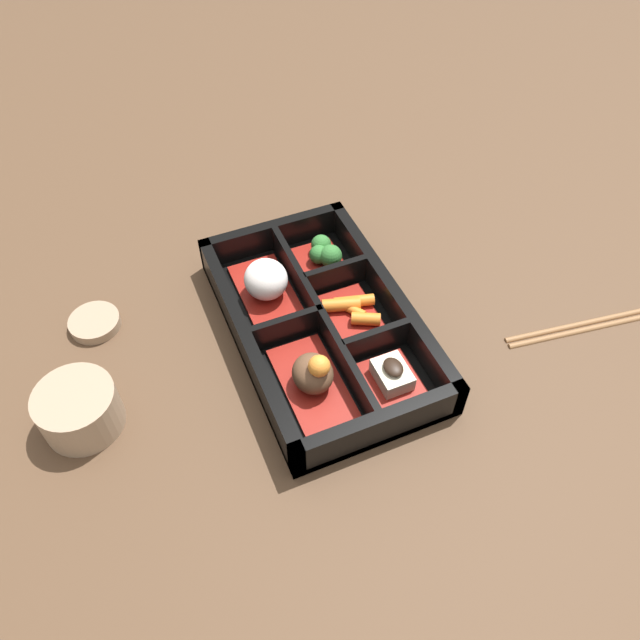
% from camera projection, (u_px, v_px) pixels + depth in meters
% --- Properties ---
extents(ground_plane, '(3.00, 3.00, 0.00)m').
position_uv_depth(ground_plane, '(320.00, 334.00, 0.73)').
color(ground_plane, '#4C3523').
extents(bento_base, '(0.32, 0.19, 0.01)m').
position_uv_depth(bento_base, '(320.00, 331.00, 0.73)').
color(bento_base, black).
rests_on(bento_base, ground_plane).
extents(bento_rim, '(0.32, 0.19, 0.05)m').
position_uv_depth(bento_rim, '(321.00, 320.00, 0.71)').
color(bento_rim, black).
rests_on(bento_rim, ground_plane).
extents(bowl_stew, '(0.12, 0.06, 0.06)m').
position_uv_depth(bowl_stew, '(313.00, 376.00, 0.65)').
color(bowl_stew, maroon).
rests_on(bowl_stew, bento_base).
extents(bowl_rice, '(0.12, 0.06, 0.05)m').
position_uv_depth(bowl_rice, '(266.00, 283.00, 0.74)').
color(bowl_rice, maroon).
rests_on(bowl_rice, bento_base).
extents(bowl_tofu, '(0.07, 0.06, 0.03)m').
position_uv_depth(bowl_tofu, '(392.00, 376.00, 0.66)').
color(bowl_tofu, maroon).
rests_on(bowl_tofu, bento_base).
extents(bowl_carrots, '(0.09, 0.06, 0.02)m').
position_uv_depth(bowl_carrots, '(352.00, 312.00, 0.73)').
color(bowl_carrots, maroon).
rests_on(bowl_carrots, bento_base).
extents(bowl_greens, '(0.07, 0.06, 0.03)m').
position_uv_depth(bowl_greens, '(323.00, 255.00, 0.78)').
color(bowl_greens, maroon).
rests_on(bowl_greens, bento_base).
extents(tea_cup, '(0.08, 0.08, 0.05)m').
position_uv_depth(tea_cup, '(79.00, 409.00, 0.63)').
color(tea_cup, gray).
rests_on(tea_cup, ground_plane).
extents(chopsticks, '(0.05, 0.21, 0.01)m').
position_uv_depth(chopsticks, '(588.00, 325.00, 0.73)').
color(chopsticks, brown).
rests_on(chopsticks, ground_plane).
extents(sauce_dish, '(0.06, 0.06, 0.01)m').
position_uv_depth(sauce_dish, '(95.00, 322.00, 0.73)').
color(sauce_dish, gray).
rests_on(sauce_dish, ground_plane).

